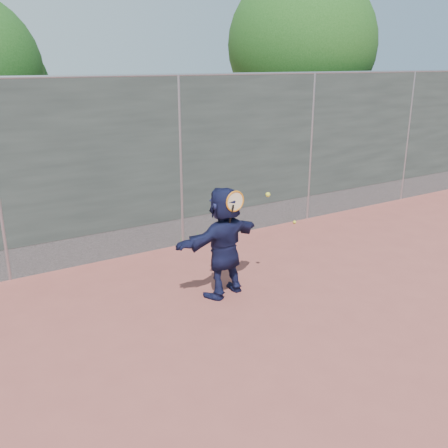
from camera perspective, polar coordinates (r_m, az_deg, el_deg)
ground at (r=6.61m, az=9.60°, el=-11.27°), size 80.00×80.00×0.00m
player at (r=7.01m, az=0.00°, el=-2.06°), size 1.55×0.78×1.59m
ball_ground at (r=10.47m, az=8.07°, el=0.22°), size 0.07×0.07×0.07m
fence at (r=8.84m, az=-5.01°, el=7.38°), size 20.00×0.06×3.03m
swing_action at (r=6.71m, az=1.63°, el=2.55°), size 0.71×0.15×0.51m
tree_right at (r=13.19m, az=9.34°, el=19.08°), size 3.78×3.60×5.39m
weed_clump at (r=9.25m, az=-2.82°, el=-1.39°), size 0.68×0.07×0.30m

